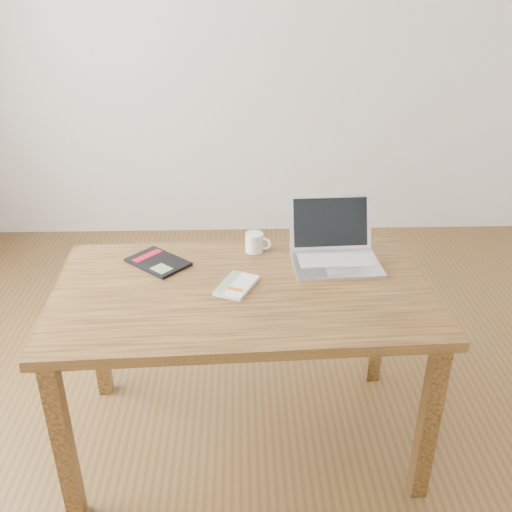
{
  "coord_description": "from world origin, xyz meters",
  "views": [
    {
      "loc": [
        -0.13,
        -2.01,
        1.83
      ],
      "look_at": [
        -0.07,
        -0.1,
        0.85
      ],
      "focal_mm": 40.0,
      "sensor_mm": 36.0,
      "label": 1
    }
  ],
  "objects_px": {
    "black_guidebook": "(158,262)",
    "coffee_mug": "(255,242)",
    "laptop": "(334,249)",
    "white_guidebook": "(237,286)",
    "desk": "(243,307)"
  },
  "relations": [
    {
      "from": "laptop",
      "to": "black_guidebook",
      "type": "bearing_deg",
      "value": 177.91
    },
    {
      "from": "black_guidebook",
      "to": "coffee_mug",
      "type": "relative_size",
      "value": 2.64
    },
    {
      "from": "desk",
      "to": "coffee_mug",
      "type": "height_order",
      "value": "coffee_mug"
    },
    {
      "from": "black_guidebook",
      "to": "coffee_mug",
      "type": "height_order",
      "value": "coffee_mug"
    },
    {
      "from": "black_guidebook",
      "to": "coffee_mug",
      "type": "bearing_deg",
      "value": -33.61
    },
    {
      "from": "white_guidebook",
      "to": "black_guidebook",
      "type": "bearing_deg",
      "value": 172.14
    },
    {
      "from": "white_guidebook",
      "to": "laptop",
      "type": "bearing_deg",
      "value": 52.29
    },
    {
      "from": "black_guidebook",
      "to": "coffee_mug",
      "type": "distance_m",
      "value": 0.41
    },
    {
      "from": "desk",
      "to": "coffee_mug",
      "type": "distance_m",
      "value": 0.33
    },
    {
      "from": "desk",
      "to": "black_guidebook",
      "type": "xyz_separation_m",
      "value": [
        -0.34,
        0.2,
        0.1
      ]
    },
    {
      "from": "desk",
      "to": "white_guidebook",
      "type": "relative_size",
      "value": 6.8
    },
    {
      "from": "desk",
      "to": "laptop",
      "type": "relative_size",
      "value": 4.02
    },
    {
      "from": "coffee_mug",
      "to": "laptop",
      "type": "bearing_deg",
      "value": 1.4
    },
    {
      "from": "laptop",
      "to": "coffee_mug",
      "type": "distance_m",
      "value": 0.33
    },
    {
      "from": "desk",
      "to": "black_guidebook",
      "type": "bearing_deg",
      "value": 147.13
    }
  ]
}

